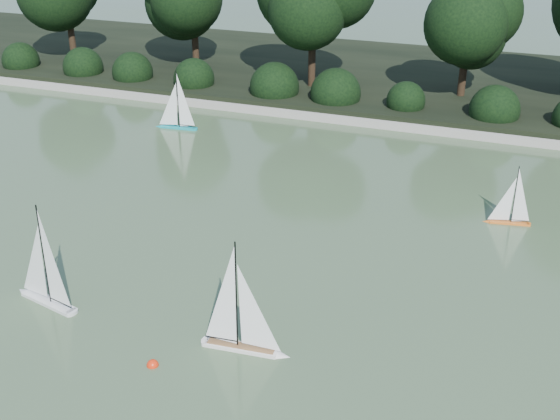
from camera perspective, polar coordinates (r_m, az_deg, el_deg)
name	(u,v)px	position (r m, az deg, el deg)	size (l,w,h in m)	color
ground	(270,338)	(9.59, -0.78, -10.33)	(80.00, 80.00, 0.00)	#37482B
pond_coping	(404,126)	(17.37, 10.08, 6.73)	(40.00, 0.35, 0.18)	gray
far_bank	(432,82)	(21.13, 12.26, 10.14)	(40.00, 8.00, 0.30)	black
tree_line	(481,5)	(18.95, 15.98, 15.73)	(26.31, 3.93, 4.39)	black
shrub_hedge	(413,101)	(18.10, 10.73, 8.66)	(29.10, 1.10, 1.10)	black
sailboat_white_a	(42,286)	(10.74, -18.77, -5.84)	(1.23, 0.47, 1.69)	silver
sailboat_white_b	(247,334)	(9.23, -2.68, -10.01)	(1.23, 0.29, 1.68)	silver
sailboat_orange	(506,214)	(13.06, 17.92, -0.31)	(0.85, 0.27, 1.16)	orange
sailboat_teal	(174,119)	(17.36, -8.59, 7.34)	(1.11, 0.28, 1.51)	teal
race_buoy	(153,365)	(9.26, -10.31, -12.31)	(0.16, 0.16, 0.16)	red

